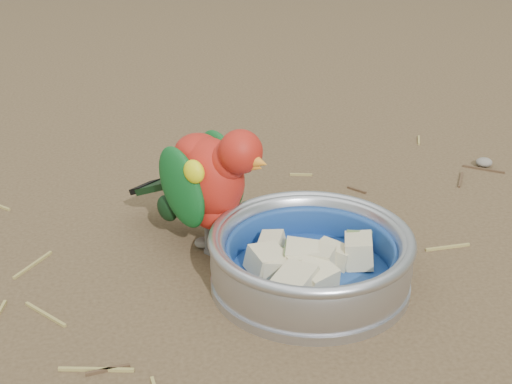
{
  "coord_description": "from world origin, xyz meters",
  "views": [
    {
      "loc": [
        -0.17,
        -0.55,
        0.41
      ],
      "look_at": [
        -0.07,
        0.13,
        0.08
      ],
      "focal_mm": 50.0,
      "sensor_mm": 36.0,
      "label": 1
    }
  ],
  "objects": [
    {
      "name": "ground",
      "position": [
        0.0,
        0.0,
        0.0
      ],
      "size": [
        60.0,
        60.0,
        0.0
      ],
      "primitive_type": "plane",
      "color": "brown"
    },
    {
      "name": "food_bowl",
      "position": [
        -0.02,
        0.07,
        0.01
      ],
      "size": [
        0.21,
        0.21,
        0.02
      ],
      "primitive_type": "cylinder",
      "color": "#B2B2BA",
      "rests_on": "ground"
    },
    {
      "name": "bowl_wall",
      "position": [
        -0.02,
        0.07,
        0.04
      ],
      "size": [
        0.21,
        0.21,
        0.04
      ],
      "primitive_type": null,
      "color": "#B2B2BA",
      "rests_on": "food_bowl"
    },
    {
      "name": "fruit_wedges",
      "position": [
        -0.02,
        0.07,
        0.03
      ],
      "size": [
        0.13,
        0.13,
        0.03
      ],
      "primitive_type": null,
      "color": "beige",
      "rests_on": "food_bowl"
    },
    {
      "name": "lory_parrot",
      "position": [
        -0.12,
        0.16,
        0.07
      ],
      "size": [
        0.19,
        0.19,
        0.15
      ],
      "primitive_type": null,
      "rotation": [
        0.0,
        0.0,
        -2.41
      ],
      "color": "#AA1D12",
      "rests_on": "ground"
    },
    {
      "name": "ground_debris",
      "position": [
        -0.05,
        0.04,
        0.0
      ],
      "size": [
        0.9,
        0.8,
        0.01
      ],
      "primitive_type": null,
      "color": "olive",
      "rests_on": "ground"
    }
  ]
}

